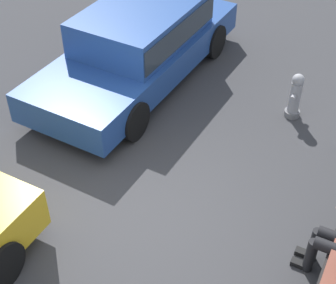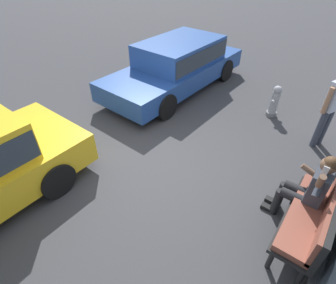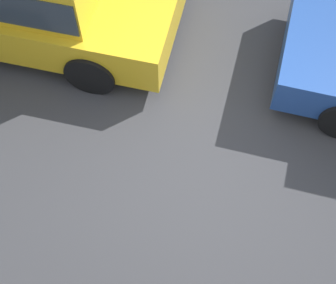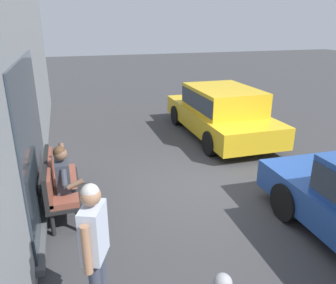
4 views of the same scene
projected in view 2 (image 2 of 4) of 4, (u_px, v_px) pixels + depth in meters
The scene contains 6 objects.
ground_plane at pixel (152, 163), 5.26m from camera, with size 60.00×60.00×0.00m, color #38383A.
bench at pixel (317, 215), 3.56m from camera, with size 1.63×0.55×1.01m.
person_on_phone at pixel (309, 188), 3.78m from camera, with size 0.73×0.74×1.35m.
parked_car_near at pixel (177, 63), 7.47m from camera, with size 4.73×2.03×1.37m.
pedestrian_standing at pixel (333, 103), 5.11m from camera, with size 0.51×0.33×1.73m.
fire_hydrant at pixel (274, 102), 6.44m from camera, with size 0.38×0.26×0.81m.
Camera 2 is at (2.92, 2.60, 3.55)m, focal length 28.00 mm.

